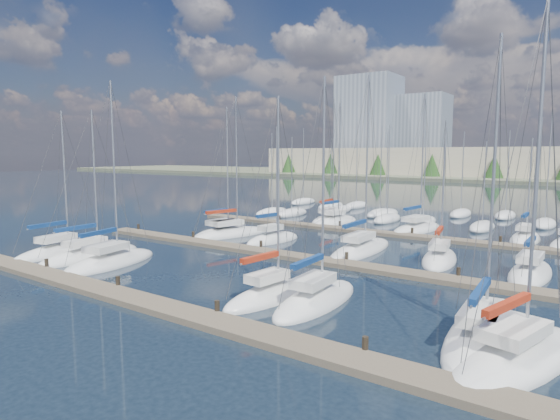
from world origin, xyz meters
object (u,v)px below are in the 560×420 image
Objects in this scene: sailboat_b at (90,256)px; sailboat_k at (361,250)px; sailboat_p at (417,229)px; sailboat_l at (439,259)px; sailboat_q at (525,239)px; sailboat_i at (231,234)px; sailboat_m at (530,273)px; sailboat_n at (330,219)px; sailboat_f at (482,336)px; sailboat_o at (335,222)px; sailboat_g at (517,356)px; sailboat_h at (224,233)px; sailboat_j at (273,239)px; sailboat_c at (111,262)px; sailboat_d at (271,295)px; sailboat_e at (316,300)px; sailboat_a at (61,251)px.

sailboat_k is at bearing 37.88° from sailboat_b.
sailboat_p is 14.35m from sailboat_l.
sailboat_q is (10.22, 0.15, -0.01)m from sailboat_p.
sailboat_m is (26.37, -0.09, -0.02)m from sailboat_i.
sailboat_n reaches higher than sailboat_p.
sailboat_m is at bearing 86.02° from sailboat_f.
sailboat_o reaches higher than sailboat_g.
sailboat_f is 1.35× the size of sailboat_q.
sailboat_i is at bearing 76.29° from sailboat_b.
sailboat_p reaches higher than sailboat_f.
sailboat_h is (-14.93, -13.69, -0.01)m from sailboat_p.
sailboat_n is 1.11× the size of sailboat_f.
sailboat_k is at bearing 171.78° from sailboat_l.
sailboat_f is (27.11, -13.27, 0.00)m from sailboat_h.
sailboat_l is at bearing 29.26° from sailboat_b.
sailboat_p is 1.34× the size of sailboat_j.
sailboat_h is 14.74m from sailboat_k.
sailboat_p reaches higher than sailboat_o.
sailboat_q is at bearing 5.02° from sailboat_o.
sailboat_g reaches higher than sailboat_l.
sailboat_c reaches higher than sailboat_l.
sailboat_d reaches higher than sailboat_j.
sailboat_b is at bearing -154.13° from sailboat_m.
sailboat_e reaches higher than sailboat_q.
sailboat_c is 3.20m from sailboat_b.
sailboat_c is 0.91× the size of sailboat_n.
sailboat_n is (2.26, 28.94, 0.02)m from sailboat_c.
sailboat_p is 11.14m from sailboat_n.
sailboat_o is (-10.80, 27.41, 0.00)m from sailboat_d.
sailboat_n is at bearing 126.53° from sailboat_f.
sailboat_i is 13.80m from sailboat_k.
sailboat_q is 0.86× the size of sailboat_d.
sailboat_c is 36.54m from sailboat_q.
sailboat_j is at bearing 144.68° from sailboat_f.
sailboat_k is 14.21m from sailboat_e.
sailboat_q is at bearing 39.15° from sailboat_c.
sailboat_n is 36.48m from sailboat_f.
sailboat_g is at bearing 2.10° from sailboat_d.
sailboat_l is (21.11, 0.74, 0.00)m from sailboat_h.
sailboat_q is (26.74, 27.57, 0.00)m from sailboat_b.
sailboat_f is 1.16× the size of sailboat_d.
sailboat_a is at bearing -111.79° from sailboat_n.
sailboat_h is 1.04× the size of sailboat_e.
sailboat_n reaches higher than sailboat_e.
sailboat_k is (13.79, 0.49, -0.01)m from sailboat_i.
sailboat_j is at bearing 61.57° from sailboat_c.
sailboat_p is at bearing 111.23° from sailboat_f.
sailboat_p is 20.26m from sailboat_h.
sailboat_n is 21.32m from sailboat_q.
sailboat_g is at bearing -54.91° from sailboat_n.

